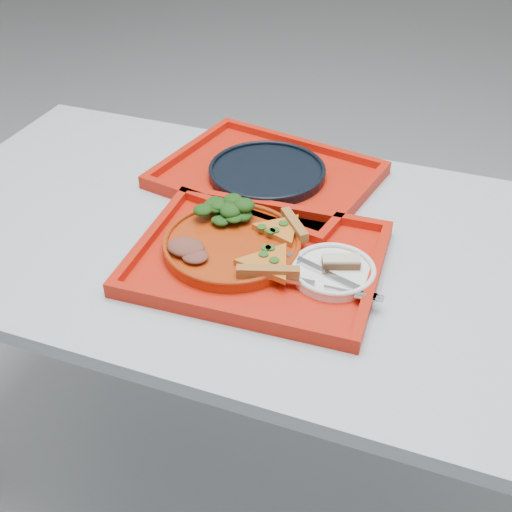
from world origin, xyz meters
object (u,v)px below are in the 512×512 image
dinner_plate (232,246)px  dessert_bar (341,262)px  tray_far (267,178)px  tray_main (257,261)px  navy_plate (267,173)px

dinner_plate → dessert_bar: 0.21m
dessert_bar → tray_far: bearing=110.4°
tray_far → dessert_bar: 0.37m
tray_main → dessert_bar: (0.15, 0.02, 0.03)m
dinner_plate → navy_plate: bearing=96.1°
tray_main → navy_plate: (-0.09, 0.29, 0.01)m
dinner_plate → tray_far: bearing=96.1°
tray_far → dessert_bar: size_ratio=6.19×
tray_main → navy_plate: bearing=103.9°
tray_far → dinner_plate: dinner_plate is taller
dinner_plate → navy_plate: size_ratio=1.00×
tray_main → tray_far: bearing=103.9°
tray_main → dinner_plate: 0.06m
tray_far → dinner_plate: bearing=-73.0°
tray_main → tray_far: 0.31m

